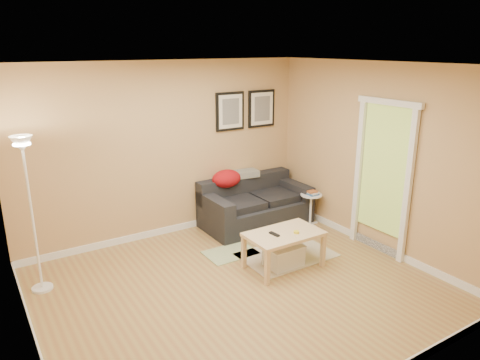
% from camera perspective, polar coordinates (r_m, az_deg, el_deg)
% --- Properties ---
extents(floor, '(4.50, 4.50, 0.00)m').
position_cam_1_polar(floor, '(5.52, -0.09, -13.60)').
color(floor, '#9D8043').
rests_on(floor, ground).
extents(ceiling, '(4.50, 4.50, 0.00)m').
position_cam_1_polar(ceiling, '(4.77, -0.10, 14.46)').
color(ceiling, white).
rests_on(ceiling, wall_back).
extents(wall_back, '(4.50, 0.00, 4.50)m').
position_cam_1_polar(wall_back, '(6.71, -9.29, 3.72)').
color(wall_back, tan).
rests_on(wall_back, ground).
extents(wall_front, '(4.50, 0.00, 4.50)m').
position_cam_1_polar(wall_front, '(3.58, 17.51, -8.73)').
color(wall_front, tan).
rests_on(wall_front, ground).
extents(wall_left, '(0.00, 4.00, 4.00)m').
position_cam_1_polar(wall_left, '(4.30, -26.43, -5.39)').
color(wall_left, tan).
rests_on(wall_left, ground).
extents(wall_right, '(0.00, 4.00, 4.00)m').
position_cam_1_polar(wall_right, '(6.44, 17.10, 2.63)').
color(wall_right, tan).
rests_on(wall_right, ground).
extents(baseboard_back, '(4.50, 0.02, 0.10)m').
position_cam_1_polar(baseboard_back, '(7.08, -8.79, -6.19)').
color(baseboard_back, white).
rests_on(baseboard_back, ground).
extents(baseboard_left, '(0.02, 4.00, 0.10)m').
position_cam_1_polar(baseboard_left, '(4.88, -24.30, -19.12)').
color(baseboard_left, white).
rests_on(baseboard_left, ground).
extents(baseboard_right, '(0.02, 4.00, 0.10)m').
position_cam_1_polar(baseboard_right, '(6.83, 16.14, -7.59)').
color(baseboard_right, white).
rests_on(baseboard_right, ground).
extents(sofa, '(1.70, 0.90, 0.75)m').
position_cam_1_polar(sofa, '(7.17, 2.05, -2.92)').
color(sofa, black).
rests_on(sofa, ground).
extents(red_throw, '(0.48, 0.36, 0.28)m').
position_cam_1_polar(red_throw, '(7.07, -1.73, 0.17)').
color(red_throw, '#AC0F17').
rests_on(red_throw, sofa).
extents(plaid_throw, '(0.45, 0.32, 0.10)m').
position_cam_1_polar(plaid_throw, '(7.32, 0.65, 0.84)').
color(plaid_throw, tan).
rests_on(plaid_throw, sofa).
extents(framed_print_left, '(0.50, 0.04, 0.60)m').
position_cam_1_polar(framed_print_left, '(7.08, -1.28, 8.74)').
color(framed_print_left, black).
rests_on(framed_print_left, wall_back).
extents(framed_print_right, '(0.50, 0.04, 0.60)m').
position_cam_1_polar(framed_print_right, '(7.41, 2.74, 9.08)').
color(framed_print_right, black).
rests_on(framed_print_right, wall_back).
extents(area_rug, '(1.25, 0.85, 0.01)m').
position_cam_1_polar(area_rug, '(6.32, 5.94, -9.46)').
color(area_rug, beige).
rests_on(area_rug, ground).
extents(green_runner, '(0.70, 0.50, 0.01)m').
position_cam_1_polar(green_runner, '(6.35, -1.21, -9.26)').
color(green_runner, '#668C4C').
rests_on(green_runner, ground).
extents(coffee_table, '(0.98, 0.60, 0.49)m').
position_cam_1_polar(coffee_table, '(5.91, 5.58, -8.85)').
color(coffee_table, '#D9B784').
rests_on(coffee_table, ground).
extents(remote_control, '(0.07, 0.16, 0.02)m').
position_cam_1_polar(remote_control, '(5.73, 4.39, -6.89)').
color(remote_control, black).
rests_on(remote_control, coffee_table).
extents(tape_roll, '(0.07, 0.07, 0.03)m').
position_cam_1_polar(tape_roll, '(5.80, 7.19, -6.61)').
color(tape_roll, yellow).
rests_on(tape_roll, coffee_table).
extents(storage_bin, '(0.48, 0.35, 0.30)m').
position_cam_1_polar(storage_bin, '(5.98, 5.59, -9.56)').
color(storage_bin, white).
rests_on(storage_bin, ground).
extents(side_table, '(0.34, 0.34, 0.52)m').
position_cam_1_polar(side_table, '(7.28, 8.98, -3.76)').
color(side_table, white).
rests_on(side_table, ground).
extents(book_stack, '(0.20, 0.24, 0.07)m').
position_cam_1_polar(book_stack, '(7.19, 9.07, -1.54)').
color(book_stack, '#305D90').
rests_on(book_stack, side_table).
extents(floor_lamp, '(0.24, 0.24, 1.87)m').
position_cam_1_polar(floor_lamp, '(5.63, -24.91, -4.68)').
color(floor_lamp, white).
rests_on(floor_lamp, ground).
extents(doorway, '(0.12, 1.01, 2.13)m').
position_cam_1_polar(doorway, '(6.38, 17.60, -0.11)').
color(doorway, white).
rests_on(doorway, ground).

